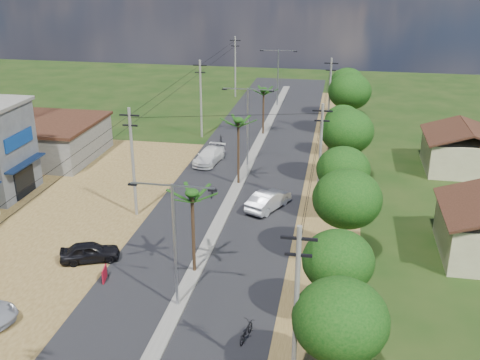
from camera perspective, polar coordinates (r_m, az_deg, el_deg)
The scene contains 34 objects.
ground at distance 34.89m, azimuth -6.34°, elevation -12.67°, with size 160.00×160.00×0.00m, color black.
road at distance 47.61m, azimuth -1.27°, elevation -2.67°, with size 12.00×110.00×0.04m, color black.
median at distance 50.28m, azimuth -0.58°, elevation -1.21°, with size 1.00×90.00×0.18m, color #605E56.
dirt_lot_west at distance 47.03m, azimuth -21.35°, elevation -4.57°, with size 18.00×46.00×0.04m, color brown.
dirt_shoulder_east at distance 46.78m, azimuth 9.01°, elevation -3.41°, with size 5.00×90.00×0.03m, color brown.
low_shed at distance 62.08m, azimuth -18.92°, elevation 3.92°, with size 10.40×10.40×3.95m.
house_east_far at distance 59.34m, azimuth 21.75°, elevation 3.18°, with size 7.60×7.50×4.60m.
tree_east_a at distance 26.26m, azimuth 10.17°, elevation -13.83°, with size 4.40×4.40×6.37m.
tree_east_b at distance 31.54m, azimuth 9.94°, elevation -8.10°, with size 4.00×4.00×5.83m.
tree_east_c at distance 37.51m, azimuth 10.83°, elevation -1.90°, with size 4.60×4.60×6.83m.
tree_east_d at distance 44.20m, azimuth 10.45°, elevation 1.06°, with size 4.20×4.20×6.13m.
tree_east_e at distance 51.58m, azimuth 10.83°, elevation 4.89°, with size 4.80×4.80×7.14m.
tree_east_f at distance 59.60m, azimuth 10.41°, elevation 5.96°, with size 3.80×3.80×5.52m.
tree_east_g at distance 67.05m, azimuth 11.09°, elevation 8.84°, with size 5.00×5.00×7.38m.
tree_east_h at distance 75.00m, azimuth 10.83°, elevation 9.71°, with size 4.40×4.40×6.52m.
palm_median_near at distance 35.60m, azimuth -4.90°, elevation -1.71°, with size 2.00×2.00×6.15m.
palm_median_mid at distance 50.21m, azimuth -0.17°, elevation 5.78°, with size 2.00×2.00×6.55m.
palm_median_far at distance 65.69m, azimuth 2.42°, elevation 8.97°, with size 2.00×2.00×5.85m.
streetlight_near at distance 32.45m, azimuth -6.69°, elevation -5.67°, with size 5.10×0.18×8.00m.
streetlight_mid at distance 55.25m, azimuth 0.79°, elevation 6.06°, with size 5.10×0.18×8.00m.
streetlight_far at distance 79.39m, azimuth 3.88°, elevation 10.79°, with size 5.10×0.18×8.00m.
utility_pole_w_b at distance 45.07m, azimuth -10.85°, elevation 2.00°, with size 1.60×0.24×9.00m.
utility_pole_w_c at distance 65.22m, azimuth -4.00°, elevation 8.39°, with size 1.60×0.24×9.00m.
utility_pole_w_d at distance 85.31m, azimuth -0.49°, elevation 11.57°, with size 1.60×0.24×9.00m.
utility_pole_e_a at distance 26.13m, azimuth 5.71°, elevation -13.04°, with size 1.60×0.24×9.00m.
utility_pole_e_b at distance 45.97m, azimuth 8.15°, elevation 2.56°, with size 1.60×0.24×9.00m.
utility_pole_e_c at distance 67.16m, azimuth 9.08°, elevation 8.57°, with size 1.60×0.24×9.00m.
car_silver_mid at distance 46.81m, azimuth 2.93°, elevation -2.09°, with size 1.69×4.85×1.60m, color #A3A5AB.
car_white_far at distance 57.48m, azimuth -3.15°, elevation 2.43°, with size 2.08×5.12×1.49m, color silver.
car_parked_dark at distance 40.39m, azimuth -15.00°, elevation -7.10°, with size 1.62×4.02×1.37m, color black.
moto_rider_east at distance 31.90m, azimuth 0.61°, elevation -15.14°, with size 0.64×1.84×0.96m, color black.
moto_rider_west_a at distance 49.40m, azimuth -2.83°, elevation -1.28°, with size 0.53×1.51×0.79m, color black.
moto_rider_west_b at distance 63.43m, azimuth -1.94°, elevation 4.09°, with size 0.50×1.76×1.05m, color black.
roadside_sign at distance 37.96m, azimuth -13.60°, elevation -9.29°, with size 0.29×1.13×0.94m.
Camera 1 is at (8.87, -27.50, 19.55)m, focal length 42.00 mm.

